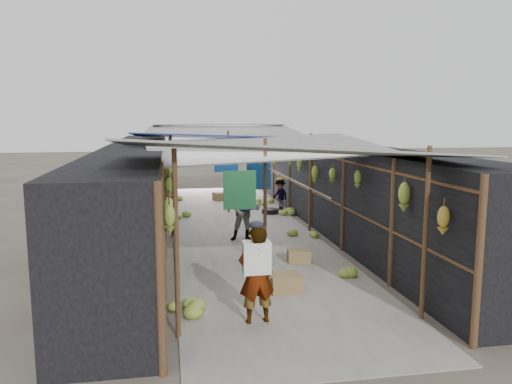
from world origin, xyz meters
TOP-DOWN VIEW (x-y plane):
  - ground at (0.00, 0.00)m, footprint 80.00×80.00m
  - aisle_slab at (0.00, 6.50)m, footprint 3.60×16.00m
  - stall_left at (-2.70, 6.50)m, footprint 1.40×15.00m
  - stall_right at (2.70, 6.50)m, footprint 1.40×15.00m
  - crate_near at (0.05, 1.51)m, footprint 0.57×0.47m
  - crate_mid at (0.76, 3.20)m, footprint 0.51×0.42m
  - crate_back at (-0.02, 11.35)m, footprint 0.59×0.54m
  - black_basin at (1.25, 8.54)m, footprint 0.54×0.54m
  - vendor_elderly at (-0.66, 0.30)m, footprint 0.57×0.40m
  - shopper_blue at (-0.06, 5.24)m, footprint 0.79×0.64m
  - vendor_seated at (1.70, 9.09)m, footprint 0.64×0.76m
  - market_canopy at (0.02, 6.83)m, footprint 5.62×15.20m
  - hanging_bananas at (0.09, 7.00)m, footprint 3.96×14.03m
  - floor_bananas at (0.14, 6.81)m, footprint 3.92×11.06m

SIDE VIEW (x-z plane):
  - ground at x=0.00m, z-range 0.00..0.00m
  - aisle_slab at x=0.00m, z-range 0.00..0.02m
  - black_basin at x=1.25m, z-range 0.00..0.16m
  - crate_mid at x=0.76m, z-range 0.00..0.28m
  - crate_back at x=-0.02m, z-range 0.00..0.30m
  - floor_bananas at x=0.14m, z-range -0.02..0.34m
  - crate_near at x=0.05m, z-range 0.00..0.32m
  - vendor_seated at x=1.70m, z-range 0.00..1.02m
  - vendor_elderly at x=-0.66m, z-range 0.00..1.47m
  - shopper_blue at x=-0.06m, z-range 0.00..1.51m
  - stall_left at x=-2.70m, z-range 0.00..2.30m
  - stall_right at x=2.70m, z-range 0.00..2.30m
  - hanging_bananas at x=0.09m, z-range 1.28..2.01m
  - market_canopy at x=0.02m, z-range 1.02..3.79m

